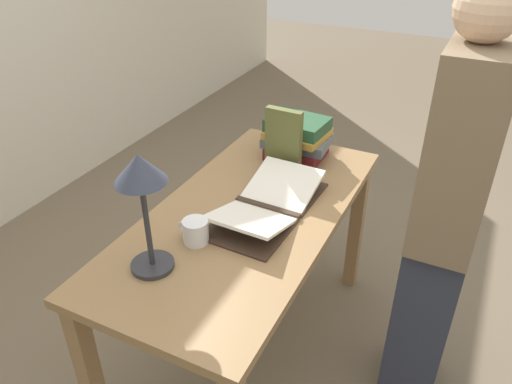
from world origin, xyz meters
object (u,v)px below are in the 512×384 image
(coffee_mug, at_px, (195,231))
(person_reader, at_px, (443,229))
(book_standing_upright, at_px, (283,141))
(reading_lamp, at_px, (141,183))
(open_book, at_px, (267,205))
(book_stack_tall, at_px, (297,138))

(coffee_mug, xyz_separation_m, person_reader, (0.38, -0.76, 0.00))
(coffee_mug, bearing_deg, book_standing_upright, -6.17)
(coffee_mug, bearing_deg, reading_lamp, 163.58)
(book_standing_upright, relative_size, reading_lamp, 0.68)
(reading_lamp, distance_m, person_reader, 1.02)
(open_book, distance_m, book_standing_upright, 0.34)
(person_reader, bearing_deg, reading_lamp, -55.41)
(coffee_mug, relative_size, person_reader, 0.07)
(book_stack_tall, xyz_separation_m, person_reader, (-0.36, -0.69, -0.04))
(book_standing_upright, xyz_separation_m, coffee_mug, (-0.60, 0.06, -0.10))
(open_book, bearing_deg, reading_lamp, 159.44)
(open_book, distance_m, book_stack_tall, 0.47)
(book_standing_upright, height_order, reading_lamp, reading_lamp)
(book_stack_tall, bearing_deg, reading_lamp, 172.59)
(book_stack_tall, bearing_deg, open_book, -171.18)
(book_standing_upright, distance_m, reading_lamp, 0.80)
(book_standing_upright, relative_size, coffee_mug, 2.37)
(book_standing_upright, distance_m, person_reader, 0.73)
(reading_lamp, bearing_deg, book_standing_upright, -8.58)
(reading_lamp, xyz_separation_m, person_reader, (0.56, -0.81, -0.27))
(book_standing_upright, height_order, person_reader, person_reader)
(open_book, height_order, reading_lamp, reading_lamp)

